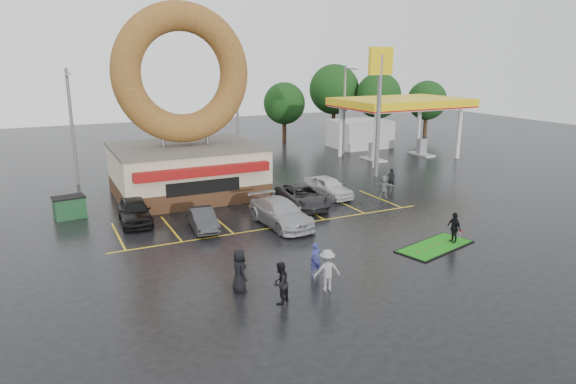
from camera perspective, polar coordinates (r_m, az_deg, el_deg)
name	(u,v)px	position (r m, az deg, el deg)	size (l,w,h in m)	color
ground	(308,245)	(27.83, 2.24, -5.85)	(120.00, 120.00, 0.00)	black
donut_shop	(185,134)	(37.47, -11.34, 6.29)	(10.20, 8.70, 13.50)	#472B19
gas_station	(382,118)	(54.87, 10.42, 8.13)	(12.30, 13.65, 5.90)	silver
shell_sign	(380,88)	(43.25, 10.15, 11.32)	(2.20, 0.36, 10.60)	slate
streetlight_left	(72,124)	(43.18, -22.88, 6.94)	(0.40, 2.21, 9.00)	slate
streetlight_mid	(238,115)	(47.06, -5.59, 8.57)	(0.40, 2.21, 9.00)	slate
streetlight_right	(345,108)	(53.31, 6.33, 9.26)	(0.40, 2.21, 9.00)	slate
tree_far_a	(379,96)	(65.55, 10.03, 10.49)	(5.60, 5.60, 8.00)	#332114
tree_far_b	(427,100)	(67.77, 15.18, 9.79)	(4.90, 4.90, 7.00)	#332114
tree_far_c	(334,89)	(66.62, 5.15, 11.28)	(6.30, 6.30, 9.00)	#332114
tree_far_d	(284,103)	(61.16, -0.41, 9.81)	(4.90, 4.90, 7.00)	#332114
car_black	(135,211)	(32.52, -16.67, -2.02)	(1.79, 4.44, 1.51)	black
car_dgrey	(203,219)	(30.46, -9.47, -2.98)	(1.30, 3.73, 1.23)	#2D2D2F
car_silver	(281,213)	(30.69, -0.83, -2.31)	(2.20, 5.41, 1.57)	#A9AAAF
car_grey	(302,196)	(34.56, 1.58, -0.46)	(2.41, 5.22, 1.45)	#29292B
car_white	(328,187)	(37.06, 4.46, 0.59)	(1.77, 4.41, 1.50)	silver
person_blue	(316,259)	(23.81, 3.12, -7.49)	(0.57, 0.38, 1.57)	navy
person_blackjkt	(280,283)	(21.21, -0.88, -10.06)	(0.86, 0.67, 1.77)	black
person_hoodie	(327,270)	(22.34, 4.37, -8.66)	(1.20, 0.69, 1.86)	gray
person_bystander	(239,271)	(22.26, -5.44, -8.69)	(0.93, 0.61, 1.91)	black
person_cameraman	(454,228)	(29.19, 17.96, -3.80)	(1.01, 0.42, 1.73)	black
person_walker_near	(384,187)	(37.30, 10.57, 0.59)	(1.53, 0.49, 1.65)	gray
person_walker_far	(391,179)	(40.07, 11.39, 1.48)	(0.58, 0.38, 1.59)	black
dumpster	(70,208)	(34.94, -23.11, -1.63)	(1.80, 1.20, 1.30)	#1B4825
putting_green	(435,246)	(28.53, 16.02, -5.84)	(4.94, 3.08, 0.57)	black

